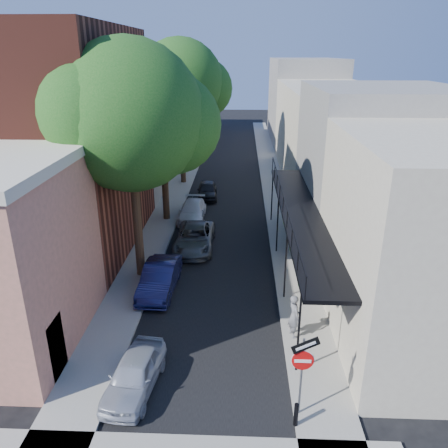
# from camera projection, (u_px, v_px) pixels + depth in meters

# --- Properties ---
(ground) EXTENTS (160.00, 160.00, 0.00)m
(ground) POSITION_uv_depth(u_px,v_px,m) (195.00, 438.00, 12.95)
(ground) COLOR black
(ground) RESTS_ON ground
(road_surface) EXTENTS (6.00, 64.00, 0.01)m
(road_surface) POSITION_uv_depth(u_px,v_px,m) (228.00, 175.00, 40.84)
(road_surface) COLOR black
(road_surface) RESTS_ON ground
(sidewalk_left) EXTENTS (2.00, 64.00, 0.12)m
(sidewalk_left) POSITION_uv_depth(u_px,v_px,m) (186.00, 174.00, 40.97)
(sidewalk_left) COLOR gray
(sidewalk_left) RESTS_ON ground
(sidewalk_right) EXTENTS (2.00, 64.00, 0.12)m
(sidewalk_right) POSITION_uv_depth(u_px,v_px,m) (271.00, 175.00, 40.66)
(sidewalk_right) COLOR gray
(sidewalk_right) RESTS_ON ground
(buildings_left) EXTENTS (10.10, 59.10, 12.00)m
(buildings_left) POSITION_uv_depth(u_px,v_px,m) (122.00, 123.00, 38.23)
(buildings_left) COLOR tan
(buildings_left) RESTS_ON ground
(buildings_right) EXTENTS (9.80, 55.00, 10.00)m
(buildings_right) POSITION_uv_depth(u_px,v_px,m) (330.00, 129.00, 38.40)
(buildings_right) COLOR beige
(buildings_right) RESTS_ON ground
(sign_post) EXTENTS (0.89, 0.17, 2.99)m
(sign_post) POSITION_uv_depth(u_px,v_px,m) (303.00, 363.00, 12.98)
(sign_post) COLOR #595B60
(sign_post) RESTS_ON ground
(bollard) EXTENTS (0.14, 0.14, 0.80)m
(bollard) POSITION_uv_depth(u_px,v_px,m) (296.00, 415.00, 13.11)
(bollard) COLOR black
(bollard) RESTS_ON sidewalk_right
(oak_near) EXTENTS (7.48, 6.80, 11.42)m
(oak_near) POSITION_uv_depth(u_px,v_px,m) (140.00, 119.00, 19.73)
(oak_near) COLOR #362715
(oak_near) RESTS_ON ground
(oak_mid) EXTENTS (6.60, 6.00, 10.20)m
(oak_mid) POSITION_uv_depth(u_px,v_px,m) (168.00, 114.00, 27.44)
(oak_mid) COLOR #362715
(oak_mid) RESTS_ON ground
(oak_far) EXTENTS (7.70, 7.00, 11.90)m
(oak_far) POSITION_uv_depth(u_px,v_px,m) (186.00, 84.00, 35.40)
(oak_far) COLOR #362715
(oak_far) RESTS_ON ground
(parked_car_a) EXTENTS (1.85, 3.73, 1.22)m
(parked_car_a) POSITION_uv_depth(u_px,v_px,m) (134.00, 374.00, 14.64)
(parked_car_a) COLOR #A4AAB6
(parked_car_a) RESTS_ON ground
(parked_car_b) EXTENTS (1.61, 4.22, 1.37)m
(parked_car_b) POSITION_uv_depth(u_px,v_px,m) (160.00, 278.00, 20.69)
(parked_car_b) COLOR #141641
(parked_car_b) RESTS_ON ground
(parked_car_c) EXTENTS (2.19, 4.72, 1.31)m
(parked_car_c) POSITION_uv_depth(u_px,v_px,m) (195.00, 238.00, 25.26)
(parked_car_c) COLOR #515558
(parked_car_c) RESTS_ON ground
(parked_car_d) EXTENTS (1.69, 4.14, 1.20)m
(parked_car_d) POSITION_uv_depth(u_px,v_px,m) (192.00, 211.00, 29.70)
(parked_car_d) COLOR white
(parked_car_d) RESTS_ON ground
(parked_car_e) EXTENTS (1.72, 3.81, 1.27)m
(parked_car_e) POSITION_uv_depth(u_px,v_px,m) (207.00, 190.00, 34.10)
(parked_car_e) COLOR black
(parked_car_e) RESTS_ON ground
(pedestrian) EXTENTS (0.61, 0.76, 1.81)m
(pedestrian) POSITION_uv_depth(u_px,v_px,m) (294.00, 316.00, 17.13)
(pedestrian) COLOR slate
(pedestrian) RESTS_ON sidewalk_right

